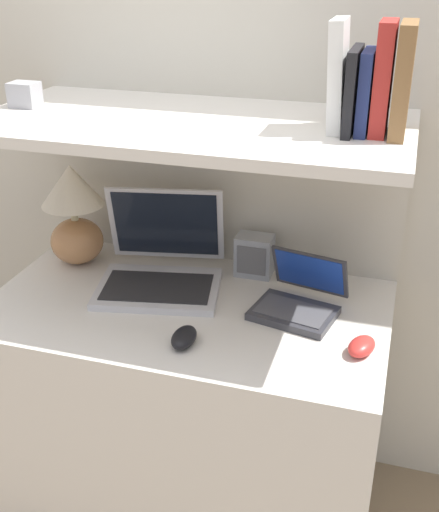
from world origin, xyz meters
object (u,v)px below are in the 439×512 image
laptop_small (299,300)px  book_brown (403,80)px  computer_mouse (184,337)px  book_black (353,91)px  book_white (338,76)px  book_navy (366,92)px  laptop_large (161,266)px  second_mouse (362,346)px  book_red (383,79)px  router_box (254,255)px  table_lamp (74,211)px  shelf_gadget (25,95)px

laptop_small → book_brown: book_brown is taller
computer_mouse → book_black: bearing=37.1°
book_white → book_navy: bearing=-0.0°
laptop_small → book_black: size_ratio=1.35×
laptop_large → computer_mouse: laptop_large is taller
second_mouse → book_red: book_red is taller
laptop_small → second_mouse: laptop_small is taller
laptop_large → book_black: book_black is taller
router_box → book_black: 0.61m
laptop_small → book_black: book_black is taller
table_lamp → book_red: size_ratio=1.27×
router_box → book_navy: size_ratio=0.67×
second_mouse → router_box: bearing=136.8°
book_red → book_white: 0.10m
book_navy → book_white: bearing=180.0°
computer_mouse → table_lamp: bearing=144.1°
router_box → book_white: book_white is taller
book_navy → laptop_small: bearing=-174.7°
second_mouse → book_black: book_black is taller
book_brown → shelf_gadget: 0.97m
book_navy → book_white: 0.07m
router_box → book_red: (0.32, -0.16, 0.56)m
shelf_gadget → router_box: bearing=15.2°
computer_mouse → book_red: 0.76m
book_brown → router_box: bearing=155.9°
laptop_large → book_black: bearing=-3.5°
table_lamp → shelf_gadget: size_ratio=4.21×
laptop_large → shelf_gadget: 0.59m
table_lamp → computer_mouse: size_ratio=3.12×
router_box → book_white: size_ratio=0.50×
computer_mouse → router_box: router_box is taller
book_red → book_white: book_white is taller
book_brown → book_white: (-0.14, 0.00, 0.00)m
laptop_large → second_mouse: 0.62m
book_brown → book_black: (-0.11, 0.00, -0.03)m
laptop_large → book_white: size_ratio=1.60×
table_lamp → laptop_small: bearing=-8.0°
shelf_gadget → book_red: bearing=0.0°
table_lamp → router_box: 0.56m
book_navy → book_white: size_ratio=0.74×
table_lamp → book_white: (0.76, -0.09, 0.45)m
laptop_small → computer_mouse: 0.34m
book_navy → book_black: (-0.03, 0.00, 0.00)m
laptop_large → laptop_small: laptop_large is taller
laptop_small → computer_mouse: (-0.24, -0.24, -0.02)m
router_box → book_black: size_ratio=0.66×
computer_mouse → book_white: size_ratio=0.40×
laptop_small → book_red: book_red is taller
laptop_small → router_box: size_ratio=2.05×
laptop_small → computer_mouse: size_ratio=2.53×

